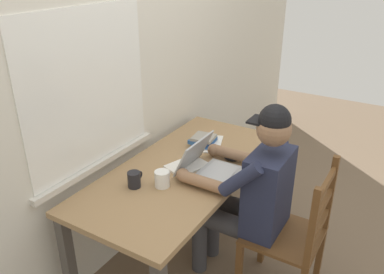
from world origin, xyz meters
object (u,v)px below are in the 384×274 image
object	(u,v)px
wooden_chair	(293,236)
book_stack_main	(203,141)
coffee_mug_dark	(134,179)
coffee_mug_white	(162,179)
computer_mouse	(231,158)
desk	(185,179)
seated_person	(251,190)
laptop	(208,166)

from	to	relation	value
wooden_chair	book_stack_main	size ratio (longest dim) A/B	4.90
coffee_mug_dark	coffee_mug_white	bearing A→B (deg)	-56.63
book_stack_main	computer_mouse	bearing A→B (deg)	-111.24
desk	computer_mouse	bearing A→B (deg)	-42.39
wooden_chair	seated_person	bearing A→B (deg)	90.00
wooden_chair	computer_mouse	distance (m)	0.62
wooden_chair	laptop	bearing A→B (deg)	92.45
desk	laptop	distance (m)	0.21
laptop	coffee_mug_white	distance (m)	0.30
laptop	book_stack_main	xyz separation A→B (m)	(0.33, 0.22, -0.02)
laptop	book_stack_main	world-z (taller)	laptop
desk	computer_mouse	xyz separation A→B (m)	(0.23, -0.21, 0.10)
coffee_mug_dark	book_stack_main	bearing A→B (deg)	-6.09
seated_person	computer_mouse	xyz separation A→B (m)	(0.20, 0.23, 0.06)
seated_person	coffee_mug_white	xyz separation A→B (m)	(-0.29, 0.44, 0.09)
seated_person	wooden_chair	size ratio (longest dim) A/B	1.33
desk	coffee_mug_white	xyz separation A→B (m)	(-0.25, -0.01, 0.14)
wooden_chair	book_stack_main	bearing A→B (deg)	68.59
computer_mouse	coffee_mug_white	distance (m)	0.53
wooden_chair	book_stack_main	xyz separation A→B (m)	(0.31, 0.78, 0.30)
seated_person	book_stack_main	distance (m)	0.59
desk	seated_person	bearing A→B (deg)	-85.70
seated_person	laptop	size ratio (longest dim) A/B	3.73
laptop	coffee_mug_dark	xyz separation A→B (m)	(-0.35, 0.29, -0.00)
laptop	computer_mouse	distance (m)	0.23
wooden_chair	book_stack_main	distance (m)	0.89
desk	computer_mouse	world-z (taller)	computer_mouse
book_stack_main	coffee_mug_white	bearing A→B (deg)	-173.97
wooden_chair	laptop	world-z (taller)	laptop
laptop	wooden_chair	bearing A→B (deg)	-87.55
wooden_chair	coffee_mug_dark	distance (m)	0.98
desk	wooden_chair	distance (m)	0.75
coffee_mug_dark	desk	bearing A→B (deg)	-20.42
desk	seated_person	world-z (taller)	seated_person
wooden_chair	laptop	xyz separation A→B (m)	(-0.02, 0.56, 0.31)
seated_person	coffee_mug_white	size ratio (longest dim) A/B	9.80
desk	computer_mouse	distance (m)	0.33
wooden_chair	coffee_mug_dark	xyz separation A→B (m)	(-0.37, 0.85, 0.31)
laptop	desk	bearing A→B (deg)	93.28
wooden_chair	coffee_mug_dark	bearing A→B (deg)	113.73
laptop	computer_mouse	size ratio (longest dim) A/B	3.30
coffee_mug_white	wooden_chair	bearing A→B (deg)	-68.28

